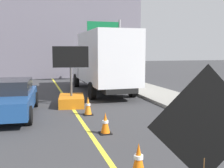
# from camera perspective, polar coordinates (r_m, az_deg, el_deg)

# --- Properties ---
(lane_center_stripe) EXTENTS (0.14, 36.00, 0.01)m
(lane_center_stripe) POSITION_cam_1_polar(r_m,az_deg,el_deg) (7.21, -2.72, -13.21)
(lane_center_stripe) COLOR yellow
(lane_center_stripe) RESTS_ON ground
(roadwork_sign) EXTENTS (1.62, 0.23, 2.33)m
(roadwork_sign) POSITION_cam_1_polar(r_m,az_deg,el_deg) (3.89, 19.13, -8.74)
(roadwork_sign) COLOR #593819
(roadwork_sign) RESTS_ON ground
(arrow_board_trailer) EXTENTS (1.60, 1.94, 2.70)m
(arrow_board_trailer) POSITION_cam_1_polar(r_m,az_deg,el_deg) (12.42, -8.62, -2.36)
(arrow_board_trailer) COLOR orange
(arrow_board_trailer) RESTS_ON ground
(box_truck) EXTENTS (2.58, 7.84, 3.55)m
(box_truck) POSITION_cam_1_polar(r_m,az_deg,el_deg) (16.03, -1.97, 4.94)
(box_truck) COLOR black
(box_truck) RESTS_ON ground
(pickup_car) EXTENTS (2.34, 4.72, 1.38)m
(pickup_car) POSITION_cam_1_polar(r_m,az_deg,el_deg) (11.13, -21.31, -2.74)
(pickup_car) COLOR navy
(pickup_car) RESTS_ON ground
(highway_guide_sign) EXTENTS (2.79, 0.18, 5.00)m
(highway_guide_sign) POSITION_cam_1_polar(r_m,az_deg,el_deg) (22.02, -0.33, 9.49)
(highway_guide_sign) COLOR gray
(highway_guide_sign) RESTS_ON ground
(far_building_block) EXTENTS (15.27, 8.05, 8.77)m
(far_building_block) POSITION_cam_1_polar(r_m,az_deg,el_deg) (28.85, -11.56, 10.70)
(far_building_block) COLOR slate
(far_building_block) RESTS_ON ground
(traffic_cone_near_sign) EXTENTS (0.36, 0.36, 0.67)m
(traffic_cone_near_sign) POSITION_cam_1_polar(r_m,az_deg,el_deg) (5.64, 5.64, -15.64)
(traffic_cone_near_sign) COLOR black
(traffic_cone_near_sign) RESTS_ON ground
(traffic_cone_mid_lane) EXTENTS (0.36, 0.36, 0.65)m
(traffic_cone_mid_lane) POSITION_cam_1_polar(r_m,az_deg,el_deg) (8.21, -1.43, -8.35)
(traffic_cone_mid_lane) COLOR black
(traffic_cone_mid_lane) RESTS_ON ground
(traffic_cone_far_lane) EXTENTS (0.36, 0.36, 0.73)m
(traffic_cone_far_lane) POSITION_cam_1_polar(r_m,az_deg,el_deg) (10.57, -5.12, -4.65)
(traffic_cone_far_lane) COLOR black
(traffic_cone_far_lane) RESTS_ON ground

